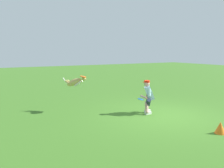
% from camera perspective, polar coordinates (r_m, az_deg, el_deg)
% --- Properties ---
extents(ground_plane, '(60.00, 60.00, 0.00)m').
position_cam_1_polar(ground_plane, '(8.83, 13.06, -7.79)').
color(ground_plane, '#3C6F23').
extents(person, '(0.71, 0.62, 1.29)m').
position_cam_1_polar(person, '(8.89, 9.09, -2.94)').
color(person, silver).
rests_on(person, ground_plane).
extents(dog, '(0.77, 0.86, 0.52)m').
position_cam_1_polar(dog, '(9.17, -9.22, 0.50)').
color(dog, tan).
extents(frisbee_flying, '(0.30, 0.30, 0.09)m').
position_cam_1_polar(frisbee_flying, '(8.96, -7.29, 1.86)').
color(frisbee_flying, '#E35A11').
extents(frisbee_held, '(0.29, 0.28, 0.09)m').
position_cam_1_polar(frisbee_held, '(8.65, 7.23, -3.80)').
color(frisbee_held, '#3293DD').
rests_on(frisbee_held, person).
extents(training_cone, '(0.32, 0.32, 0.35)m').
position_cam_1_polar(training_cone, '(7.51, 25.56, -9.87)').
color(training_cone, orange).
rests_on(training_cone, ground_plane).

